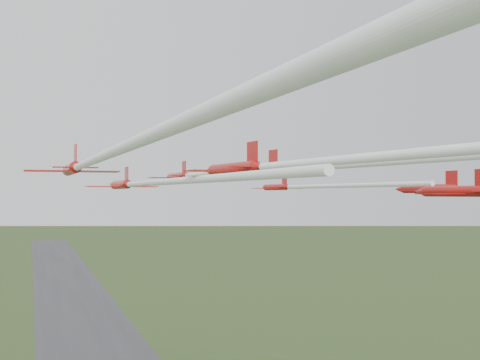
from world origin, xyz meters
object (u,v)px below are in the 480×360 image
object	(u,v)px
jet_row3_mid	(299,168)
jet_row3_left	(91,161)
jet_lead	(206,174)
jet_row2_left	(146,183)
jet_row4_left	(312,162)
jet_row2_right	(302,187)

from	to	relation	value
jet_row3_mid	jet_row3_left	bearing A→B (deg)	-165.37
jet_lead	jet_row2_left	distance (m)	18.16
jet_row2_left	jet_row3_mid	bearing A→B (deg)	-33.89
jet_row3_left	jet_row4_left	xyz separation A→B (m)	(13.80, -12.64, -0.49)
jet_row2_left	jet_row3_left	bearing A→B (deg)	-116.60
jet_row3_left	jet_row3_mid	bearing A→B (deg)	19.45
jet_row2_left	jet_row3_mid	xyz separation A→B (m)	(14.86, -8.97, 1.53)
jet_lead	jet_row2_left	bearing A→B (deg)	-129.61
jet_row2_left	jet_row4_left	size ratio (longest dim) A/B	1.14
jet_row3_left	jet_row4_left	bearing A→B (deg)	-43.93
jet_row2_left	jet_row2_right	xyz separation A→B (m)	(24.45, 10.52, -0.18)
jet_lead	jet_row3_mid	size ratio (longest dim) A/B	1.31
jet_row2_right	jet_row4_left	size ratio (longest dim) A/B	0.80
jet_row2_left	jet_row3_mid	size ratio (longest dim) A/B	1.27
jet_row3_left	jet_lead	bearing A→B (deg)	57.90
jet_row2_left	jet_row3_left	size ratio (longest dim) A/B	0.91
jet_row3_left	jet_row3_mid	size ratio (longest dim) A/B	1.40
jet_row4_left	jet_row3_left	bearing A→B (deg)	130.67
jet_row2_right	jet_row3_mid	distance (m)	21.78
jet_lead	jet_row3_left	world-z (taller)	jet_lead
jet_row2_right	jet_row3_left	distance (m)	42.79
jet_row2_right	jet_row4_left	world-z (taller)	jet_row4_left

